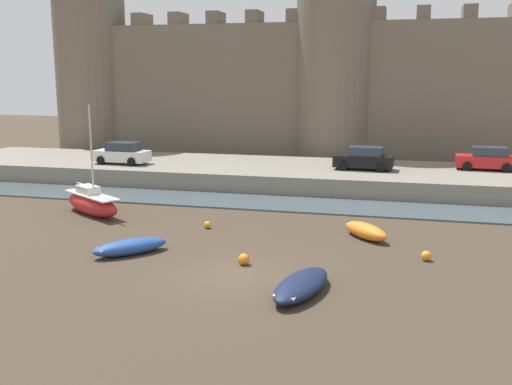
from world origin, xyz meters
The scene contains 14 objects.
ground_plane centered at (0.00, 0.00, 0.00)m, with size 160.00×160.00×0.00m, color #423528.
water_channel centered at (0.00, 13.59, 0.05)m, with size 80.00×4.50×0.10m, color #47565B.
quay_road centered at (0.00, 20.84, 0.64)m, with size 58.30×10.00×1.27m, color gray.
castle centered at (0.00, 30.63, 7.88)m, with size 53.76×7.45×20.76m.
rowboat_foreground_left centered at (-5.36, 1.67, 0.36)m, with size 3.15×3.31×0.68m.
rowboat_midflat_left centered at (2.88, -1.26, 0.35)m, with size 2.22×4.19×0.66m.
sailboat_foreground_centre centered at (-10.88, 8.13, 0.68)m, with size 5.07×3.92×6.23m.
rowboat_near_channel_left centered at (4.61, 6.89, 0.39)m, with size 2.70×2.86×0.75m.
mooring_buoy_near_shore centered at (-0.05, 1.47, 0.24)m, with size 0.49×0.49×0.49m, color orange.
mooring_buoy_off_centre centered at (-3.50, 6.84, 0.19)m, with size 0.38×0.38×0.38m, color orange.
mooring_buoy_near_channel centered at (7.40, 3.95, 0.22)m, with size 0.44×0.44×0.44m, color orange.
car_quay_centre_east centered at (11.81, 22.42, 2.05)m, with size 4.17×2.03×1.62m.
car_quay_east centered at (-14.27, 18.74, 2.05)m, with size 4.17×2.03×1.62m.
car_quay_centre_west centered at (3.46, 20.38, 2.05)m, with size 4.17×2.03×1.62m.
Camera 1 is at (6.41, -21.74, 7.89)m, focal length 42.00 mm.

